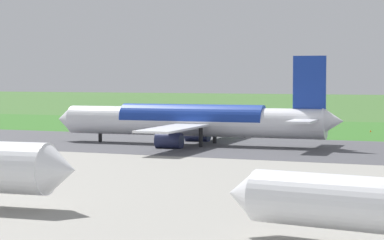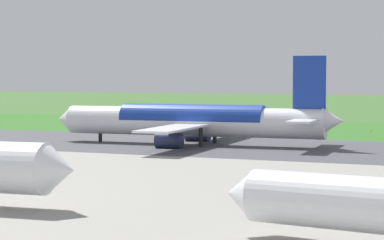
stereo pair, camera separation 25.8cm
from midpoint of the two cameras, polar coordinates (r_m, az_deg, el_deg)
ground_plane at (r=133.42m, az=4.51°, el=-2.03°), size 800.00×800.00×0.00m
runway_asphalt at (r=133.42m, az=4.51°, el=-2.02°), size 600.00×39.26×0.06m
apron_concrete at (r=70.92m, az=-13.38°, el=-6.77°), size 440.00×110.00×0.05m
grass_verge_foreground at (r=173.09m, az=8.76°, el=-0.85°), size 600.00×80.00×0.04m
airliner_main at (r=136.85m, az=0.20°, el=-0.06°), size 54.12×44.26×15.88m
traffic_cone_orange at (r=173.36m, az=13.23°, el=-0.80°), size 0.40×0.40×0.55m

